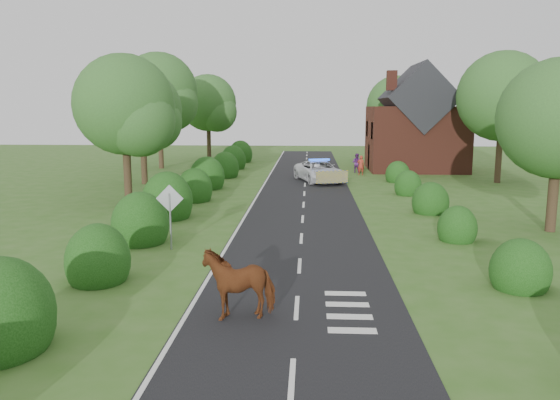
# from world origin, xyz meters

# --- Properties ---
(ground) EXTENTS (120.00, 120.00, 0.00)m
(ground) POSITION_xyz_m (0.00, 0.00, 0.00)
(ground) COLOR #37651F
(road) EXTENTS (6.00, 70.00, 0.02)m
(road) POSITION_xyz_m (0.00, 15.00, 0.01)
(road) COLOR black
(road) RESTS_ON ground
(road_markings) EXTENTS (4.96, 70.00, 0.01)m
(road_markings) POSITION_xyz_m (-1.60, 12.93, 0.03)
(road_markings) COLOR white
(road_markings) RESTS_ON road
(hedgerow_left) EXTENTS (2.75, 50.41, 3.00)m
(hedgerow_left) POSITION_xyz_m (-6.51, 11.69, 0.75)
(hedgerow_left) COLOR #15400E
(hedgerow_left) RESTS_ON ground
(hedgerow_right) EXTENTS (2.10, 45.78, 2.10)m
(hedgerow_right) POSITION_xyz_m (6.60, 11.21, 0.55)
(hedgerow_right) COLOR #15400E
(hedgerow_right) RESTS_ON ground
(tree_left_a) EXTENTS (5.74, 5.60, 8.38)m
(tree_left_a) POSITION_xyz_m (-9.75, 11.86, 5.34)
(tree_left_a) COLOR #332316
(tree_left_a) RESTS_ON ground
(tree_left_b) EXTENTS (5.74, 5.60, 8.07)m
(tree_left_b) POSITION_xyz_m (-11.25, 19.86, 5.04)
(tree_left_b) COLOR #332316
(tree_left_b) RESTS_ON ground
(tree_left_c) EXTENTS (6.97, 6.80, 10.22)m
(tree_left_c) POSITION_xyz_m (-12.70, 29.83, 6.53)
(tree_left_c) COLOR #332316
(tree_left_c) RESTS_ON ground
(tree_left_d) EXTENTS (6.15, 6.00, 8.89)m
(tree_left_d) POSITION_xyz_m (-10.23, 39.85, 5.64)
(tree_left_d) COLOR #332316
(tree_left_d) RESTS_ON ground
(tree_right_b) EXTENTS (6.56, 6.40, 9.40)m
(tree_right_b) POSITION_xyz_m (14.29, 21.84, 5.94)
(tree_right_b) COLOR #332316
(tree_right_b) RESTS_ON ground
(tree_right_c) EXTENTS (6.15, 6.00, 8.58)m
(tree_right_c) POSITION_xyz_m (9.27, 37.85, 5.34)
(tree_right_c) COLOR #332316
(tree_right_c) RESTS_ON ground
(road_sign) EXTENTS (1.06, 0.08, 2.53)m
(road_sign) POSITION_xyz_m (-5.00, 2.00, 1.65)
(road_sign) COLOR gray
(road_sign) RESTS_ON ground
(house) EXTENTS (8.00, 7.40, 9.17)m
(house) POSITION_xyz_m (9.49, 30.00, 3.79)
(house) COLOR brown
(house) RESTS_ON ground
(cow) EXTENTS (2.39, 1.74, 1.53)m
(cow) POSITION_xyz_m (-1.50, -4.55, 0.76)
(cow) COLOR #571B0D
(cow) RESTS_ON ground
(police_van) EXTENTS (4.11, 6.08, 1.69)m
(police_van) POSITION_xyz_m (1.03, 21.84, 0.77)
(police_van) COLOR white
(police_van) RESTS_ON ground
(pedestrian_red) EXTENTS (0.59, 0.40, 1.59)m
(pedestrian_red) POSITION_xyz_m (4.46, 26.00, 0.80)
(pedestrian_red) COLOR #AD3224
(pedestrian_red) RESTS_ON ground
(pedestrian_purple) EXTENTS (0.99, 0.93, 1.62)m
(pedestrian_purple) POSITION_xyz_m (4.26, 27.75, 0.81)
(pedestrian_purple) COLOR #602674
(pedestrian_purple) RESTS_ON ground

